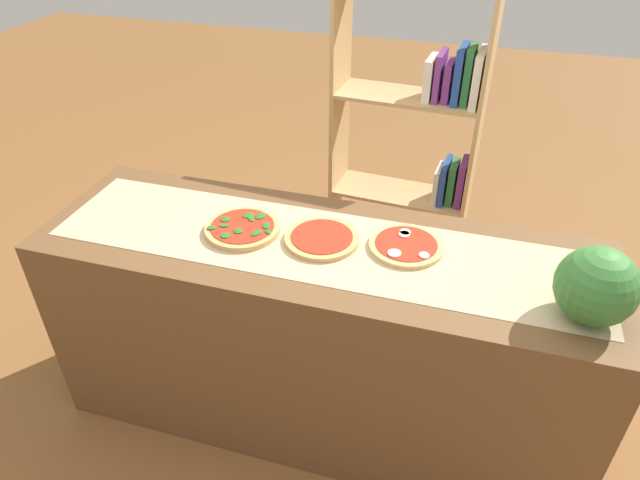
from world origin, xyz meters
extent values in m
plane|color=brown|center=(0.00, 0.00, 0.00)|extent=(12.00, 12.00, 0.00)
cube|color=brown|center=(0.00, 0.00, 0.45)|extent=(2.10, 0.66, 0.90)
cube|color=tan|center=(0.00, 0.00, 0.90)|extent=(1.97, 0.45, 0.00)
cylinder|color=tan|center=(-0.30, 0.00, 0.91)|extent=(0.28, 0.28, 0.02)
cylinder|color=red|center=(-0.30, 0.00, 0.92)|extent=(0.24, 0.24, 0.00)
ellipsoid|color=#286B23|center=(-0.36, -0.02, 0.92)|extent=(0.04, 0.03, 0.00)
ellipsoid|color=#286B23|center=(-0.23, -0.03, 0.92)|extent=(0.05, 0.06, 0.00)
ellipsoid|color=#286B23|center=(-0.29, 0.05, 0.92)|extent=(0.05, 0.05, 0.00)
ellipsoid|color=#286B23|center=(-0.30, -0.04, 0.92)|extent=(0.04, 0.04, 0.00)
ellipsoid|color=#286B23|center=(-0.30, -0.04, 0.92)|extent=(0.04, 0.05, 0.00)
ellipsoid|color=#286B23|center=(-0.22, 0.02, 0.92)|extent=(0.04, 0.05, 0.00)
ellipsoid|color=#286B23|center=(-0.33, -0.08, 0.92)|extent=(0.05, 0.05, 0.00)
ellipsoid|color=#286B23|center=(-0.30, 0.07, 0.92)|extent=(0.06, 0.06, 0.00)
ellipsoid|color=#286B23|center=(-0.38, 0.02, 0.92)|extent=(0.04, 0.04, 0.00)
ellipsoid|color=#286B23|center=(-0.26, 0.08, 0.92)|extent=(0.05, 0.06, 0.00)
ellipsoid|color=#286B23|center=(-0.19, -0.01, 0.92)|extent=(0.04, 0.04, 0.00)
ellipsoid|color=#286B23|center=(-0.40, -0.05, 0.92)|extent=(0.04, 0.03, 0.00)
cylinder|color=tan|center=(0.00, 0.02, 0.91)|extent=(0.27, 0.27, 0.02)
cylinder|color=red|center=(0.00, 0.02, 0.92)|extent=(0.23, 0.23, 0.00)
cylinder|color=#DBB26B|center=(0.30, 0.07, 0.91)|extent=(0.27, 0.27, 0.02)
cylinder|color=red|center=(0.30, 0.07, 0.92)|extent=(0.22, 0.22, 0.00)
cylinder|color=#EFE5CC|center=(0.37, 0.01, 0.92)|extent=(0.04, 0.04, 0.00)
cylinder|color=#EFE5CC|center=(0.27, -0.01, 0.92)|extent=(0.05, 0.05, 0.00)
cylinder|color=#EFE5CC|center=(0.29, 0.13, 0.92)|extent=(0.04, 0.04, 0.00)
cylinder|color=#EFE5CC|center=(0.28, 0.12, 0.92)|extent=(0.04, 0.04, 0.00)
sphere|color=#387A33|center=(0.89, -0.14, 1.02)|extent=(0.24, 0.24, 0.24)
cube|color=tan|center=(0.49, 1.03, 0.81)|extent=(0.04, 0.28, 1.63)
cube|color=tan|center=(-0.21, 1.09, 0.81)|extent=(0.04, 0.28, 1.63)
cube|color=tan|center=(0.14, 1.06, 0.01)|extent=(0.70, 0.32, 0.02)
cube|color=#B22823|center=(0.45, 1.04, 0.10)|extent=(0.05, 0.22, 0.16)
cube|color=#2D753D|center=(0.40, 1.04, 0.14)|extent=(0.06, 0.22, 0.24)
cube|color=#2D753D|center=(0.35, 1.04, 0.13)|extent=(0.05, 0.21, 0.23)
cube|color=tan|center=(0.14, 1.06, 0.55)|extent=(0.70, 0.32, 0.02)
cube|color=#753384|center=(0.45, 1.04, 0.67)|extent=(0.05, 0.17, 0.24)
cube|color=#2D753D|center=(0.40, 1.04, 0.66)|extent=(0.05, 0.15, 0.22)
cube|color=#234799|center=(0.36, 1.04, 0.66)|extent=(0.04, 0.20, 0.22)
cube|color=silver|center=(0.33, 1.05, 0.65)|extent=(0.04, 0.17, 0.18)
cube|color=tan|center=(0.14, 1.06, 1.08)|extent=(0.70, 0.32, 0.02)
cube|color=silver|center=(0.45, 1.04, 1.21)|extent=(0.05, 0.23, 0.24)
cube|color=#2D753D|center=(0.40, 1.04, 1.22)|extent=(0.04, 0.16, 0.26)
cube|color=#234799|center=(0.36, 1.04, 1.22)|extent=(0.05, 0.20, 0.26)
cube|color=#753384|center=(0.32, 1.05, 1.18)|extent=(0.04, 0.15, 0.18)
cube|color=#753384|center=(0.27, 1.05, 1.20)|extent=(0.04, 0.18, 0.22)
cube|color=silver|center=(0.23, 1.05, 1.19)|extent=(0.05, 0.18, 0.19)
camera|label=1|loc=(0.47, -1.59, 2.07)|focal=31.57mm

